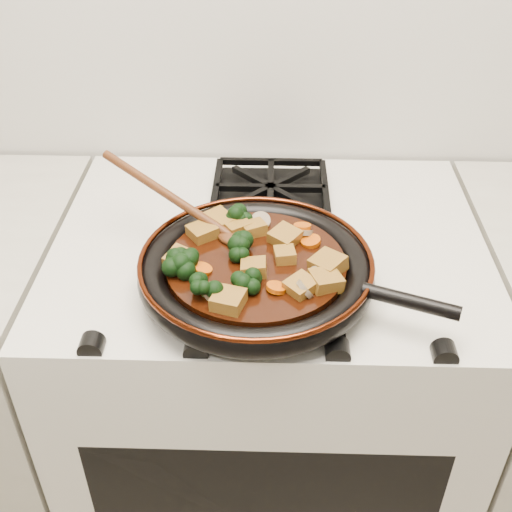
{
  "coord_description": "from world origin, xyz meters",
  "views": [
    {
      "loc": [
        0.0,
        0.76,
        1.55
      ],
      "look_at": [
        -0.02,
        1.55,
        0.97
      ],
      "focal_mm": 45.0,
      "sensor_mm": 36.0,
      "label": 1
    }
  ],
  "objects": [
    {
      "name": "mushroom_slice_2",
      "position": [
        -0.08,
        1.46,
        0.97
      ],
      "size": [
        0.03,
        0.04,
        0.03
      ],
      "primitive_type": "cylinder",
      "rotation": [
        0.8,
        0.0,
        1.37
      ],
      "color": "brown",
      "rests_on": "braising_sauce"
    },
    {
      "name": "tofu_cube_1",
      "position": [
        -0.02,
        1.52,
        0.97
      ],
      "size": [
        0.04,
        0.04,
        0.03
      ],
      "primitive_type": "cube",
      "rotation": [
        -0.11,
        0.1,
        1.59
      ],
      "color": "brown",
      "rests_on": "braising_sauce"
    },
    {
      "name": "tofu_cube_5",
      "position": [
        0.05,
        1.48,
        0.97
      ],
      "size": [
        0.06,
        0.06,
        0.02
      ],
      "primitive_type": "cube",
      "rotation": [
        -0.08,
        -0.03,
        2.33
      ],
      "color": "brown",
      "rests_on": "braising_sauce"
    },
    {
      "name": "broccoli_floret_2",
      "position": [
        -0.13,
        1.51,
        0.97
      ],
      "size": [
        0.09,
        0.08,
        0.07
      ],
      "primitive_type": null,
      "rotation": [
        -0.15,
        -0.21,
        0.52
      ],
      "color": "black",
      "rests_on": "braising_sauce"
    },
    {
      "name": "tofu_cube_7",
      "position": [
        -0.11,
        1.61,
        0.97
      ],
      "size": [
        0.06,
        0.06,
        0.02
      ],
      "primitive_type": "cube",
      "rotation": [
        -0.0,
        -0.03,
        0.63
      ],
      "color": "brown",
      "rests_on": "braising_sauce"
    },
    {
      "name": "broccoli_floret_1",
      "position": [
        -0.05,
        1.57,
        0.97
      ],
      "size": [
        0.09,
        0.09,
        0.06
      ],
      "primitive_type": null,
      "rotation": [
        -0.14,
        -0.03,
        2.21
      ],
      "color": "black",
      "rests_on": "braising_sauce"
    },
    {
      "name": "burner_grate_front",
      "position": [
        0.0,
        1.55,
        0.91
      ],
      "size": [
        0.23,
        0.23,
        0.03
      ],
      "primitive_type": null,
      "color": "black",
      "rests_on": "stove"
    },
    {
      "name": "carrot_coin_0",
      "position": [
        0.07,
        1.6,
        0.96
      ],
      "size": [
        0.03,
        0.03,
        0.01
      ],
      "primitive_type": "cylinder",
      "rotation": [
        0.06,
        -0.16,
        0.0
      ],
      "color": "#BE4905",
      "rests_on": "braising_sauce"
    },
    {
      "name": "broccoli_floret_0",
      "position": [
        -0.09,
        1.46,
        0.97
      ],
      "size": [
        0.07,
        0.07,
        0.07
      ],
      "primitive_type": null,
      "rotation": [
        0.05,
        -0.15,
        1.83
      ],
      "color": "black",
      "rests_on": "braising_sauce"
    },
    {
      "name": "tofu_cube_2",
      "position": [
        -0.03,
        1.62,
        0.97
      ],
      "size": [
        0.05,
        0.05,
        0.02
      ],
      "primitive_type": "cube",
      "rotation": [
        -0.11,
        -0.03,
        0.44
      ],
      "color": "brown",
      "rests_on": "braising_sauce"
    },
    {
      "name": "tofu_cube_9",
      "position": [
        0.03,
        1.6,
        0.97
      ],
      "size": [
        0.06,
        0.06,
        0.03
      ],
      "primitive_type": "cube",
      "rotation": [
        -0.08,
        -0.06,
        2.48
      ],
      "color": "brown",
      "rests_on": "braising_sauce"
    },
    {
      "name": "mushroom_slice_4",
      "position": [
        0.06,
        1.62,
        0.97
      ],
      "size": [
        0.03,
        0.03,
        0.02
      ],
      "primitive_type": "cylinder",
      "rotation": [
        0.56,
        0.0,
        3.08
      ],
      "color": "brown",
      "rests_on": "braising_sauce"
    },
    {
      "name": "mushroom_slice_3",
      "position": [
        -0.01,
        1.65,
        0.97
      ],
      "size": [
        0.04,
        0.03,
        0.02
      ],
      "primitive_type": "cylinder",
      "rotation": [
        0.54,
        0.0,
        0.08
      ],
      "color": "brown",
      "rests_on": "braising_sauce"
    },
    {
      "name": "broccoli_floret_5",
      "position": [
        -0.05,
        1.66,
        0.97
      ],
      "size": [
        0.08,
        0.08,
        0.07
      ],
      "primitive_type": null,
      "rotation": [
        -0.16,
        0.14,
        1.21
      ],
      "color": "black",
      "rests_on": "braising_sauce"
    },
    {
      "name": "mushroom_slice_0",
      "position": [
        0.07,
        1.5,
        0.97
      ],
      "size": [
        0.05,
        0.05,
        0.02
      ],
      "primitive_type": "cylinder",
      "rotation": [
        0.44,
        0.0,
        1.04
      ],
      "color": "brown",
      "rests_on": "braising_sauce"
    },
    {
      "name": "tofu_cube_4",
      "position": [
        0.09,
        1.53,
        0.97
      ],
      "size": [
        0.07,
        0.06,
        0.03
      ],
      "primitive_type": "cube",
      "rotation": [
        -0.08,
        -0.1,
        0.83
      ],
      "color": "brown",
      "rests_on": "braising_sauce"
    },
    {
      "name": "carrot_coin_5",
      "position": [
        0.05,
        1.64,
        0.96
      ],
      "size": [
        0.03,
        0.03,
        0.01
      ],
      "primitive_type": "cylinder",
      "rotation": [
        -0.24,
        -0.01,
        0.0
      ],
      "color": "#BE4905",
      "rests_on": "braising_sauce"
    },
    {
      "name": "carrot_coin_2",
      "position": [
        -0.05,
        1.59,
        0.96
      ],
      "size": [
        0.03,
        0.03,
        0.02
      ],
      "primitive_type": "cylinder",
      "rotation": [
        0.29,
        0.12,
        0.0
      ],
      "color": "#BE4905",
      "rests_on": "braising_sauce"
    },
    {
      "name": "tofu_cube_6",
      "position": [
        0.08,
        1.49,
        0.97
      ],
      "size": [
        0.06,
        0.05,
        0.03
      ],
      "primitive_type": "cube",
      "rotation": [
        0.1,
        -0.01,
        1.95
      ],
      "color": "brown",
      "rests_on": "braising_sauce"
    },
    {
      "name": "tofu_cube_11",
      "position": [
        -0.09,
        1.64,
        0.97
      ],
      "size": [
        0.06,
        0.07,
        0.03
      ],
      "primitive_type": "cube",
      "rotation": [
        0.06,
        -0.06,
        0.66
      ],
      "color": "brown",
      "rests_on": "braising_sauce"
    },
    {
      "name": "tofu_cube_3",
      "position": [
        -0.06,
        1.63,
        0.97
      ],
      "size": [
        0.06,
        0.06,
        0.02
      ],
      "primitive_type": "cube",
      "rotation": [
        0.02,
        0.01,
        0.62
      ],
      "color": "brown",
      "rests_on": "braising_sauce"
    },
    {
      "name": "broccoli_floret_4",
      "position": [
        -0.04,
        1.56,
        0.97
      ],
      "size": [
        0.09,
        0.08,
        0.06
      ],
      "primitive_type": null,
      "rotation": [
        0.13,
        -0.09,
        2.5
      ],
      "color": "black",
      "rests_on": "braising_sauce"
    },
    {
      "name": "carrot_coin_4",
      "position": [
        0.01,
        1.48,
        0.96
      ],
      "size": [
        0.03,
        0.03,
        0.02
      ],
      "primitive_type": "cylinder",
      "rotation": [
        -0.16,
        0.17,
        0.0
      ],
      "color": "#BE4905",
      "rests_on": "braising_sauce"
    },
    {
      "name": "wooden_spoon",
      "position": [
        -0.13,
        1.64,
        0.99
      ],
      "size": [
        0.16,
        0.11,
        0.28
      ],
      "rotation": [
        0.0,
        0.0,
        2.59
      ],
      "color": "#4F2710",
      "rests_on": "braising_sauce"
    },
    {
      "name": "carrot_coin_1",
      "position": [
        -0.1,
        1.52,
        0.96
      ],
      "size": [
        0.03,
        0.03,
        0.02
      ],
      "primitive_type": "cylinder",
      "rotation": [
        -0.1,
        0.27,
        0.0
      ],
      "color": "#BE4905",
      "rests_on": "braising_sauce"
    },
    {
      "name": "broccoli_floret_6",
      "position": [
        -0.13,
        1.52,
        0.97
      ],
      "size": [
        0.06,
        0.06,
        0.05
      ],
      "primitive_type": null,
      "rotation": [
        0.01,
        -0.04,
        3.03
      ],
      "color": "black",
      "rests_on": "braising_sauce"
    },
    {
      "name": "tofu_cube_10",
      "position": [
        0.02,
        1.55,
        0.97
      ],
      "size": [
        0.04,
        0.04,
        0.02
      ],
      "primitive_type": "cube",
      "rotation": [
        -0.04,
        0.08,
        1.71
      ],
      "color": "brown",
      "rests_on": "braising_sauce"
    },
    {
      "name": "tofu_cube_0",
      "position": [
        -0.13,
        1.54,
        0.97
      ],
      "size": [
        0.05,
        0.06,
        0.03
      ],
      "primitive_type": "cube",
      "rotation": [
        0.11,
        -0.12,
        1.1
      ],
      "color": "brown",
      "rests_on": "braising_sauce"
    },
    {
      "name": "mushroom_slice_1",
      "position": [
        0.05,
        1.47,
        0.97
      ],
      "size": [
        0.04,
        0.04,
        0.03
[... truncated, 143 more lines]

